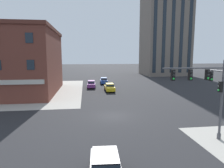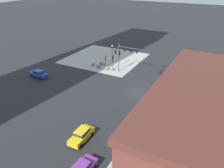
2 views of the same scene
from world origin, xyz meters
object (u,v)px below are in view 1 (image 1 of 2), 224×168
(traffic_signal_main, at_px, (208,88))
(car_main_northbound_near, at_px, (105,167))
(car_cross_eastbound, at_px, (91,84))
(car_cross_westbound, at_px, (104,80))
(car_main_northbound_far, at_px, (110,87))

(traffic_signal_main, relative_size, car_main_northbound_near, 1.54)
(car_cross_eastbound, bearing_deg, traffic_signal_main, -73.09)
(traffic_signal_main, height_order, car_cross_westbound, traffic_signal_main)
(car_main_northbound_far, bearing_deg, car_cross_westbound, 90.76)
(car_main_northbound_near, bearing_deg, traffic_signal_main, 27.71)
(car_main_northbound_near, xyz_separation_m, car_cross_westbound, (3.69, 40.92, 0.00))
(traffic_signal_main, distance_m, car_main_northbound_far, 25.58)
(traffic_signal_main, relative_size, car_cross_westbound, 1.55)
(car_cross_eastbound, bearing_deg, car_cross_westbound, 60.77)
(traffic_signal_main, bearing_deg, car_main_northbound_far, 102.51)
(car_main_northbound_near, height_order, car_cross_westbound, same)
(car_cross_eastbound, bearing_deg, car_main_northbound_near, -90.40)
(car_main_northbound_near, height_order, car_cross_eastbound, same)
(car_cross_eastbound, height_order, car_cross_westbound, same)
(car_cross_eastbound, xyz_separation_m, car_cross_westbound, (3.45, 6.16, 0.00))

